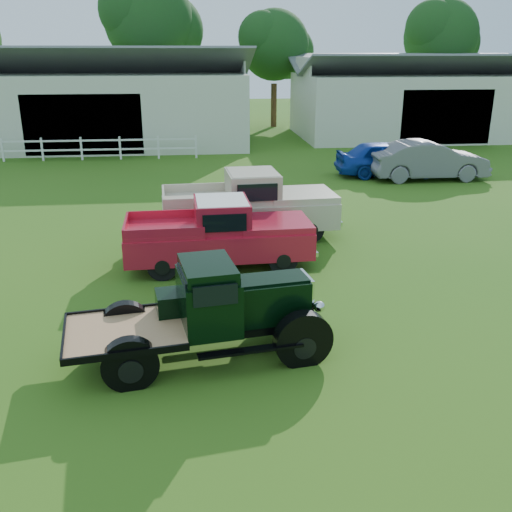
{
  "coord_description": "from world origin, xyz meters",
  "views": [
    {
      "loc": [
        -1.11,
        -10.89,
        5.43
      ],
      "look_at": [
        0.2,
        1.2,
        1.05
      ],
      "focal_mm": 40.0,
      "sensor_mm": 36.0,
      "label": 1
    }
  ],
  "objects_px": {
    "vintage_flatbed": "(204,311)",
    "misc_car_blue": "(388,158)",
    "misc_car_grey": "(428,160)",
    "red_pickup": "(218,233)",
    "white_pickup": "(249,205)"
  },
  "relations": [
    {
      "from": "vintage_flatbed",
      "to": "misc_car_blue",
      "type": "height_order",
      "value": "vintage_flatbed"
    },
    {
      "from": "vintage_flatbed",
      "to": "white_pickup",
      "type": "distance_m",
      "value": 7.4
    },
    {
      "from": "red_pickup",
      "to": "misc_car_grey",
      "type": "height_order",
      "value": "red_pickup"
    },
    {
      "from": "misc_car_blue",
      "to": "misc_car_grey",
      "type": "xyz_separation_m",
      "value": [
        1.52,
        -0.95,
        0.05
      ]
    },
    {
      "from": "misc_car_blue",
      "to": "misc_car_grey",
      "type": "distance_m",
      "value": 1.79
    },
    {
      "from": "red_pickup",
      "to": "misc_car_grey",
      "type": "bearing_deg",
      "value": 43.43
    },
    {
      "from": "vintage_flatbed",
      "to": "misc_car_grey",
      "type": "bearing_deg",
      "value": 46.34
    },
    {
      "from": "vintage_flatbed",
      "to": "red_pickup",
      "type": "height_order",
      "value": "vintage_flatbed"
    },
    {
      "from": "misc_car_blue",
      "to": "misc_car_grey",
      "type": "height_order",
      "value": "misc_car_grey"
    },
    {
      "from": "vintage_flatbed",
      "to": "misc_car_blue",
      "type": "bearing_deg",
      "value": 52.05
    },
    {
      "from": "vintage_flatbed",
      "to": "misc_car_blue",
      "type": "xyz_separation_m",
      "value": [
        8.75,
        15.69,
        -0.13
      ]
    },
    {
      "from": "misc_car_grey",
      "to": "vintage_flatbed",
      "type": "bearing_deg",
      "value": 145.23
    },
    {
      "from": "vintage_flatbed",
      "to": "misc_car_blue",
      "type": "distance_m",
      "value": 17.97
    },
    {
      "from": "white_pickup",
      "to": "misc_car_grey",
      "type": "relative_size",
      "value": 1.05
    },
    {
      "from": "vintage_flatbed",
      "to": "red_pickup",
      "type": "relative_size",
      "value": 0.94
    }
  ]
}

